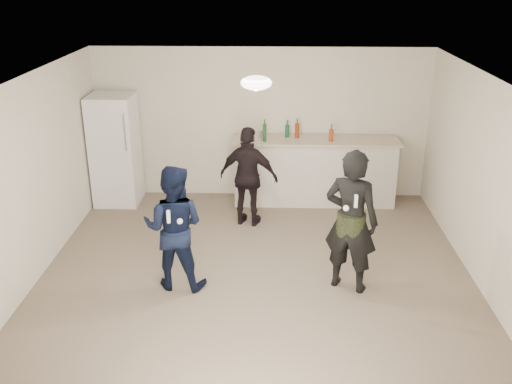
{
  "coord_description": "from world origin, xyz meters",
  "views": [
    {
      "loc": [
        0.2,
        -6.18,
        3.7
      ],
      "look_at": [
        0.0,
        0.2,
        1.15
      ],
      "focal_mm": 40.0,
      "sensor_mm": 36.0,
      "label": 1
    }
  ],
  "objects_px": {
    "fridge": "(115,150)",
    "spectator": "(249,177)",
    "man": "(174,228)",
    "woman": "(351,221)",
    "shaker": "(260,135)",
    "counter": "(314,172)"
  },
  "relations": [
    {
      "from": "fridge",
      "to": "spectator",
      "type": "relative_size",
      "value": 1.18
    },
    {
      "from": "man",
      "to": "woman",
      "type": "relative_size",
      "value": 0.88
    },
    {
      "from": "shaker",
      "to": "spectator",
      "type": "xyz_separation_m",
      "value": [
        -0.15,
        -0.8,
        -0.41
      ]
    },
    {
      "from": "counter",
      "to": "man",
      "type": "xyz_separation_m",
      "value": [
        -1.86,
        -2.72,
        0.25
      ]
    },
    {
      "from": "fridge",
      "to": "woman",
      "type": "distance_m",
      "value": 4.38
    },
    {
      "from": "counter",
      "to": "spectator",
      "type": "distance_m",
      "value": 1.4
    },
    {
      "from": "man",
      "to": "shaker",
      "type": "bearing_deg",
      "value": -103.96
    },
    {
      "from": "fridge",
      "to": "spectator",
      "type": "distance_m",
      "value": 2.36
    },
    {
      "from": "man",
      "to": "spectator",
      "type": "height_order",
      "value": "man"
    },
    {
      "from": "counter",
      "to": "woman",
      "type": "xyz_separation_m",
      "value": [
        0.25,
        -2.71,
        0.36
      ]
    },
    {
      "from": "shaker",
      "to": "man",
      "type": "relative_size",
      "value": 0.11
    },
    {
      "from": "counter",
      "to": "woman",
      "type": "distance_m",
      "value": 2.74
    },
    {
      "from": "fridge",
      "to": "shaker",
      "type": "xyz_separation_m",
      "value": [
        2.36,
        -0.03,
        0.28
      ]
    },
    {
      "from": "woman",
      "to": "spectator",
      "type": "relative_size",
      "value": 1.16
    },
    {
      "from": "shaker",
      "to": "woman",
      "type": "distance_m",
      "value": 2.86
    },
    {
      "from": "woman",
      "to": "spectator",
      "type": "xyz_separation_m",
      "value": [
        -1.29,
        1.8,
        -0.12
      ]
    },
    {
      "from": "man",
      "to": "spectator",
      "type": "relative_size",
      "value": 1.02
    },
    {
      "from": "fridge",
      "to": "shaker",
      "type": "relative_size",
      "value": 10.59
    },
    {
      "from": "woman",
      "to": "spectator",
      "type": "distance_m",
      "value": 2.22
    },
    {
      "from": "counter",
      "to": "spectator",
      "type": "xyz_separation_m",
      "value": [
        -1.04,
        -0.9,
        0.24
      ]
    },
    {
      "from": "counter",
      "to": "spectator",
      "type": "height_order",
      "value": "spectator"
    },
    {
      "from": "woman",
      "to": "spectator",
      "type": "height_order",
      "value": "woman"
    }
  ]
}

